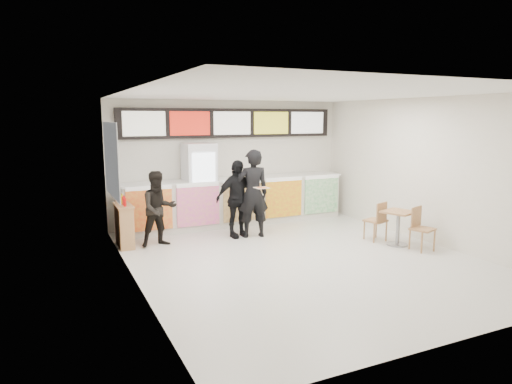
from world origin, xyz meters
TOP-DOWN VIEW (x-y plane):
  - floor at (0.00, 0.00)m, footprint 7.00×7.00m
  - ceiling at (0.00, 0.00)m, footprint 7.00×7.00m
  - wall_back at (0.00, 3.50)m, footprint 6.00×0.00m
  - wall_left at (-3.00, 0.00)m, footprint 0.00×7.00m
  - wall_right at (3.00, 0.00)m, footprint 0.00×7.00m
  - service_counter at (0.00, 3.09)m, footprint 5.56×0.77m
  - menu_board at (0.00, 3.41)m, footprint 5.50×0.14m
  - drinks_fridge at (-0.93, 3.11)m, footprint 0.70×0.67m
  - mirror_panel at (-2.99, 2.45)m, footprint 0.01×2.00m
  - customer_main at (-0.16, 1.83)m, footprint 0.76×0.56m
  - customer_left at (-2.17, 1.98)m, footprint 0.80×0.65m
  - customer_mid at (-0.47, 1.98)m, footprint 1.03×0.54m
  - pizza_slice at (-0.16, 1.38)m, footprint 0.36×0.36m
  - cafe_table at (2.25, -0.03)m, footprint 0.85×1.49m
  - condiment_ledge at (-2.82, 2.24)m, footprint 0.31×0.77m

SIDE VIEW (x-z plane):
  - floor at x=0.00m, z-range 0.00..0.00m
  - condiment_ledge at x=-2.82m, z-range -0.07..0.95m
  - cafe_table at x=2.25m, z-range 0.07..0.92m
  - service_counter at x=0.00m, z-range 0.00..1.14m
  - customer_left at x=-2.17m, z-range 0.00..1.53m
  - customer_mid at x=-0.47m, z-range 0.00..1.69m
  - customer_main at x=-0.16m, z-range 0.00..1.92m
  - drinks_fridge at x=-0.93m, z-range 0.00..2.00m
  - pizza_slice at x=-0.16m, z-range 1.15..1.17m
  - wall_back at x=0.00m, z-range -1.50..4.50m
  - wall_left at x=-3.00m, z-range -2.00..5.00m
  - wall_right at x=3.00m, z-range -2.00..5.00m
  - mirror_panel at x=-2.99m, z-range 1.00..2.50m
  - menu_board at x=0.00m, z-range 2.10..2.80m
  - ceiling at x=0.00m, z-range 3.00..3.00m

